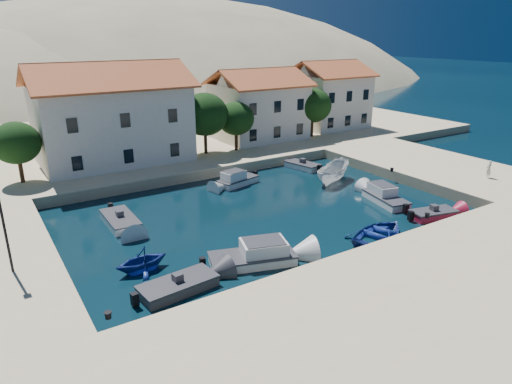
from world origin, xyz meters
TOP-DOWN VIEW (x-y plane):
  - ground at (0.00, 0.00)m, footprint 400.00×400.00m
  - quay_south at (0.00, -6.00)m, footprint 52.00×12.00m
  - quay_east at (20.50, 10.00)m, footprint 11.00×20.00m
  - quay_north at (2.00, 38.00)m, footprint 80.00×36.00m
  - hills at (20.64, 123.62)m, footprint 254.00×176.00m
  - building_left at (-6.00, 28.00)m, footprint 14.70×9.45m
  - building_mid at (12.00, 29.00)m, footprint 10.50×8.40m
  - building_right at (24.00, 30.00)m, footprint 9.45×8.40m
  - trees at (4.51, 25.46)m, footprint 37.30×5.30m
  - lamppost at (-17.50, 8.00)m, footprint 0.35×0.25m
  - bollards at (2.80, 3.87)m, footprint 29.36×9.56m
  - motorboat_grey_sw at (-10.04, 2.81)m, footprint 4.44×2.32m
  - cabin_cruiser_south at (-4.97, 3.30)m, footprint 5.63×3.67m
  - rowboat_south at (4.29, 1.68)m, footprint 5.68×4.64m
  - motorboat_red_se at (10.48, 2.05)m, footprint 3.78×2.34m
  - cabin_cruiser_east at (9.92, 6.29)m, footprint 2.77×4.78m
  - boat_east at (9.90, 12.85)m, footprint 5.54×3.96m
  - motorboat_white_ne at (10.36, 17.98)m, footprint 2.54×4.02m
  - rowboat_west at (-10.95, 6.06)m, footprint 3.28×2.89m
  - motorboat_white_west at (-9.96, 13.64)m, footprint 2.02×4.45m
  - cabin_cruiser_north at (2.02, 16.98)m, footprint 4.29×2.62m
  - pedestrian at (20.43, 4.02)m, footprint 0.60×0.42m

SIDE VIEW (x-z plane):
  - hills at x=20.64m, z-range -72.90..26.10m
  - ground at x=0.00m, z-range 0.00..0.00m
  - rowboat_south at x=4.29m, z-range -0.51..0.51m
  - boat_east at x=9.90m, z-range -1.00..1.00m
  - rowboat_west at x=-10.95m, z-range -0.82..0.82m
  - motorboat_white_west at x=-9.96m, z-range -0.33..0.92m
  - motorboat_grey_sw at x=-10.04m, z-range -0.33..0.92m
  - motorboat_white_ne at x=10.36m, z-range -0.33..0.92m
  - motorboat_red_se at x=10.48m, z-range -0.33..0.92m
  - cabin_cruiser_south at x=-4.97m, z-range -0.32..1.28m
  - cabin_cruiser_east at x=9.92m, z-range -0.32..1.28m
  - cabin_cruiser_north at x=2.02m, z-range -0.32..1.28m
  - quay_south at x=0.00m, z-range 0.00..1.00m
  - quay_east at x=20.50m, z-range 0.00..1.00m
  - quay_north at x=2.00m, z-range 0.00..1.00m
  - bollards at x=2.80m, z-range 1.00..1.30m
  - pedestrian at x=20.43m, z-range 1.00..2.59m
  - lamppost at x=-17.50m, z-range 1.64..7.87m
  - trees at x=4.51m, z-range 1.61..8.06m
  - building_mid at x=12.00m, z-range 1.07..9.37m
  - building_right at x=24.00m, z-range 1.07..9.87m
  - building_left at x=-6.00m, z-range 1.09..10.79m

